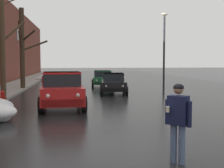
% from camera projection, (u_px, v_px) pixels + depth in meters
% --- Properties ---
extents(ground_plane, '(200.00, 200.00, 0.00)m').
position_uv_depth(ground_plane, '(114.00, 157.00, 7.29)').
color(ground_plane, black).
extents(left_sidewalk_slab, '(2.81, 80.00, 0.13)m').
position_uv_depth(left_sidewalk_slab, '(7.00, 89.00, 24.38)').
color(left_sidewalk_slab, gray).
rests_on(left_sidewalk_slab, ground).
extents(snow_bank_near_corner_left, '(2.14, 0.94, 0.64)m').
position_uv_depth(snow_bank_near_corner_left, '(45.00, 78.00, 36.32)').
color(snow_bank_near_corner_left, white).
rests_on(snow_bank_near_corner_left, ground).
extents(snow_bank_along_left_kerb, '(2.62, 1.20, 0.58)m').
position_uv_depth(snow_bank_along_left_kerb, '(115.00, 77.00, 38.32)').
color(snow_bank_along_left_kerb, white).
rests_on(snow_bank_along_left_kerb, ground).
extents(bare_tree_second_along_sidewalk, '(3.39, 1.90, 7.27)m').
position_uv_depth(bare_tree_second_along_sidewalk, '(2.00, 32.00, 17.81)').
color(bare_tree_second_along_sidewalk, '#423323').
rests_on(bare_tree_second_along_sidewalk, ground).
extents(bare_tree_mid_block, '(2.13, 2.24, 6.42)m').
position_uv_depth(bare_tree_mid_block, '(23.00, 48.00, 24.57)').
color(bare_tree_mid_block, '#382B1E').
rests_on(bare_tree_mid_block, ground).
extents(pickup_truck_red_approaching_near_lane, '(2.30, 5.05, 1.76)m').
position_uv_depth(pickup_truck_red_approaching_near_lane, '(62.00, 90.00, 14.91)').
color(pickup_truck_red_approaching_near_lane, red).
rests_on(pickup_truck_red_approaching_near_lane, ground).
extents(sedan_black_parked_kerbside_close, '(2.09, 4.13, 1.42)m').
position_uv_depth(sedan_black_parked_kerbside_close, '(113.00, 83.00, 21.72)').
color(sedan_black_parked_kerbside_close, black).
rests_on(sedan_black_parked_kerbside_close, ground).
extents(sedan_green_parked_kerbside_mid, '(2.07, 3.93, 1.42)m').
position_uv_depth(sedan_green_parked_kerbside_mid, '(102.00, 78.00, 27.47)').
color(sedan_green_parked_kerbside_mid, '#1E5633').
rests_on(sedan_green_parked_kerbside_mid, ground).
extents(pedestrian_with_coffee, '(0.56, 0.53, 1.76)m').
position_uv_depth(pedestrian_with_coffee, '(178.00, 117.00, 6.80)').
color(pedestrian_with_coffee, slate).
rests_on(pedestrian_with_coffee, ground).
extents(fire_hydrant, '(0.42, 0.22, 0.71)m').
position_uv_depth(fire_hydrant, '(3.00, 97.00, 16.28)').
color(fire_hydrant, red).
rests_on(fire_hydrant, ground).
extents(street_lamp_post, '(0.44, 0.24, 5.60)m').
position_uv_depth(street_lamp_post, '(164.00, 48.00, 21.68)').
color(street_lamp_post, '#28282D').
rests_on(street_lamp_post, ground).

